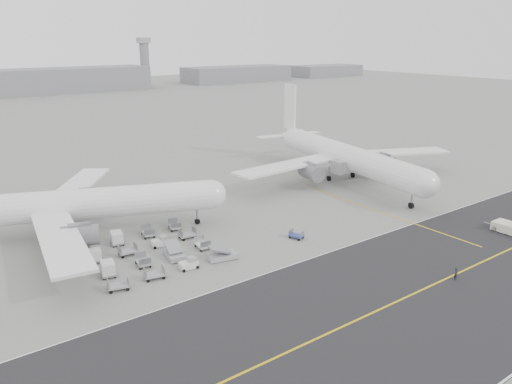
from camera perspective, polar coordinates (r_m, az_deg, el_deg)
ground at (r=73.65m, az=1.94°, el=-8.08°), size 700.00×700.00×0.00m
taxiway at (r=65.65m, az=15.49°, el=-12.11°), size 220.00×59.00×0.03m
horizon_buildings at (r=321.78m, az=-23.64°, el=10.26°), size 520.00×28.00×28.00m
control_tower at (r=347.58m, az=-12.60°, el=14.38°), size 7.00×7.00×31.25m
airliner_a at (r=87.09m, az=-20.70°, el=-1.43°), size 50.28×49.28×18.24m
airliner_b at (r=115.78m, az=9.90°, el=4.12°), size 55.61×56.69×19.70m
jet_bridge at (r=114.90m, az=11.92°, el=3.04°), size 15.31×4.23×5.73m
gse_cluster at (r=77.55m, az=-11.89°, el=-7.11°), size 26.73×26.01×2.14m
stray_dolly at (r=82.31m, az=4.62°, el=-5.30°), size 2.04×2.62×1.42m
ground_crew_a at (r=73.54m, az=21.89°, el=-8.68°), size 0.73×0.56×1.79m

